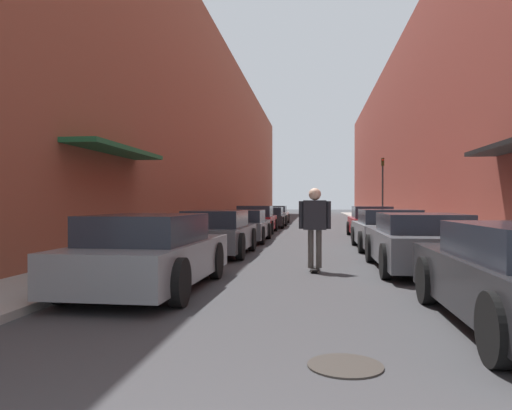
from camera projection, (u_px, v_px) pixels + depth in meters
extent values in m
plane|color=#38383A|center=(311.00, 229.00, 27.43)|extent=(144.41, 144.41, 0.00)
cube|color=gray|center=(246.00, 223.00, 34.48)|extent=(1.80, 65.64, 0.12)
cube|color=gray|center=(380.00, 224.00, 33.42)|extent=(1.80, 65.64, 0.12)
cube|color=brown|center=(204.00, 140.00, 34.78)|extent=(4.00, 65.64, 11.69)
cube|color=#1E6038|center=(118.00, 150.00, 13.33)|extent=(1.00, 4.80, 0.12)
cube|color=brown|center=(425.00, 136.00, 33.05)|extent=(4.00, 65.64, 11.74)
cube|color=gray|center=(151.00, 260.00, 8.60)|extent=(1.93, 4.37, 0.63)
cube|color=#232833|center=(146.00, 229.00, 8.38)|extent=(1.65, 2.29, 0.47)
cylinder|color=black|center=(130.00, 259.00, 10.03)|extent=(0.18, 0.72, 0.72)
cylinder|color=black|center=(216.00, 261.00, 9.82)|extent=(0.18, 0.72, 0.72)
cylinder|color=black|center=(63.00, 280.00, 7.37)|extent=(0.18, 0.72, 0.72)
cylinder|color=black|center=(180.00, 282.00, 7.17)|extent=(0.18, 0.72, 0.72)
cube|color=#515459|center=(217.00, 237.00, 14.25)|extent=(1.80, 4.00, 0.61)
cube|color=#232833|center=(216.00, 219.00, 14.05)|extent=(1.56, 2.09, 0.47)
cylinder|color=black|center=(198.00, 239.00, 15.58)|extent=(0.18, 0.72, 0.72)
cylinder|color=black|center=(252.00, 239.00, 15.38)|extent=(0.18, 0.72, 0.72)
cylinder|color=black|center=(176.00, 246.00, 13.13)|extent=(0.18, 0.72, 0.72)
cylinder|color=black|center=(240.00, 247.00, 12.93)|extent=(0.18, 0.72, 0.72)
cube|color=#515459|center=(243.00, 229.00, 19.16)|extent=(1.83, 4.29, 0.60)
cube|color=#232833|center=(242.00, 216.00, 18.94)|extent=(1.59, 2.24, 0.43)
cylinder|color=black|center=(227.00, 231.00, 20.58)|extent=(0.18, 0.65, 0.65)
cylinder|color=black|center=(269.00, 231.00, 20.37)|extent=(0.18, 0.65, 0.65)
cylinder|color=black|center=(214.00, 235.00, 17.95)|extent=(0.18, 0.65, 0.65)
cylinder|color=black|center=(262.00, 235.00, 17.74)|extent=(0.18, 0.65, 0.65)
cube|color=maroon|center=(256.00, 223.00, 24.49)|extent=(1.80, 4.08, 0.64)
cube|color=#232833|center=(256.00, 211.00, 24.28)|extent=(1.57, 2.13, 0.51)
cylinder|color=black|center=(242.00, 225.00, 25.85)|extent=(0.18, 0.65, 0.65)
cylinder|color=black|center=(276.00, 225.00, 25.64)|extent=(0.18, 0.65, 0.65)
cylinder|color=black|center=(234.00, 227.00, 23.34)|extent=(0.18, 0.65, 0.65)
cylinder|color=black|center=(271.00, 228.00, 23.13)|extent=(0.18, 0.65, 0.65)
cube|color=#232326|center=(269.00, 220.00, 29.75)|extent=(1.91, 4.35, 0.56)
cube|color=#232833|center=(268.00, 211.00, 29.53)|extent=(1.67, 2.27, 0.46)
cylinder|color=black|center=(256.00, 221.00, 31.20)|extent=(0.18, 0.67, 0.67)
cylinder|color=black|center=(285.00, 221.00, 30.98)|extent=(0.18, 0.67, 0.67)
cylinder|color=black|center=(250.00, 223.00, 28.53)|extent=(0.18, 0.67, 0.67)
cylinder|color=black|center=(283.00, 223.00, 28.31)|extent=(0.18, 0.67, 0.67)
cube|color=silver|center=(275.00, 216.00, 34.81)|extent=(1.73, 4.05, 0.63)
cube|color=#232833|center=(275.00, 209.00, 34.61)|extent=(1.52, 2.11, 0.43)
cylinder|color=black|center=(265.00, 218.00, 36.16)|extent=(0.18, 0.65, 0.65)
cylinder|color=black|center=(288.00, 218.00, 35.96)|extent=(0.18, 0.65, 0.65)
cylinder|color=black|center=(261.00, 219.00, 33.66)|extent=(0.18, 0.65, 0.65)
cylinder|color=black|center=(286.00, 220.00, 33.47)|extent=(0.18, 0.65, 0.65)
cylinder|color=black|center=(426.00, 280.00, 7.42)|extent=(0.18, 0.70, 0.70)
cylinder|color=black|center=(496.00, 330.00, 4.56)|extent=(0.18, 0.70, 0.70)
cube|color=#515459|center=(419.00, 247.00, 11.04)|extent=(1.87, 4.45, 0.67)
cube|color=#232833|center=(421.00, 223.00, 10.81)|extent=(1.65, 2.32, 0.40)
cylinder|color=black|center=(370.00, 248.00, 12.52)|extent=(0.18, 0.71, 0.71)
cylinder|color=black|center=(445.00, 249.00, 12.30)|extent=(0.18, 0.71, 0.71)
cylinder|color=black|center=(386.00, 261.00, 9.78)|extent=(0.18, 0.71, 0.71)
cylinder|color=black|center=(483.00, 263.00, 9.56)|extent=(0.18, 0.71, 0.71)
cube|color=gray|center=(388.00, 233.00, 15.97)|extent=(1.99, 4.26, 0.66)
cube|color=#232833|center=(389.00, 216.00, 15.76)|extent=(1.73, 2.22, 0.44)
cylinder|color=black|center=(354.00, 236.00, 17.38)|extent=(0.18, 0.65, 0.65)
cylinder|color=black|center=(410.00, 236.00, 17.16)|extent=(0.18, 0.65, 0.65)
cylinder|color=black|center=(362.00, 242.00, 14.78)|extent=(0.18, 0.65, 0.65)
cylinder|color=black|center=(428.00, 243.00, 14.56)|extent=(0.18, 0.65, 0.65)
cube|color=maroon|center=(371.00, 226.00, 21.37)|extent=(1.75, 4.34, 0.66)
cube|color=#232833|center=(371.00, 212.00, 21.15)|extent=(1.53, 2.26, 0.50)
cylinder|color=black|center=(349.00, 228.00, 22.81)|extent=(0.18, 0.62, 0.62)
cylinder|color=black|center=(387.00, 228.00, 22.61)|extent=(0.18, 0.62, 0.62)
cylinder|color=black|center=(353.00, 232.00, 20.14)|extent=(0.18, 0.62, 0.62)
cylinder|color=black|center=(396.00, 232.00, 19.94)|extent=(0.18, 0.62, 0.62)
cube|color=black|center=(315.00, 268.00, 10.89)|extent=(0.20, 0.78, 0.02)
cylinder|color=beige|center=(311.00, 268.00, 11.15)|extent=(0.03, 0.06, 0.06)
cylinder|color=beige|center=(318.00, 269.00, 11.13)|extent=(0.03, 0.06, 0.06)
cylinder|color=beige|center=(311.00, 272.00, 10.65)|extent=(0.03, 0.06, 0.06)
cylinder|color=beige|center=(318.00, 272.00, 10.63)|extent=(0.03, 0.06, 0.06)
cylinder|color=#47423D|center=(311.00, 249.00, 10.90)|extent=(0.12, 0.12, 0.84)
cylinder|color=#47423D|center=(319.00, 249.00, 10.88)|extent=(0.12, 0.12, 0.84)
cube|color=#232328|center=(315.00, 215.00, 10.88)|extent=(0.50, 0.22, 0.64)
sphere|color=beige|center=(315.00, 194.00, 10.88)|extent=(0.27, 0.27, 0.27)
cylinder|color=#232328|center=(301.00, 215.00, 10.92)|extent=(0.10, 0.10, 0.61)
cylinder|color=#232328|center=(329.00, 215.00, 10.85)|extent=(0.10, 0.10, 0.61)
cylinder|color=#332D28|center=(345.00, 366.00, 4.59)|extent=(0.70, 0.70, 0.02)
cylinder|color=#2D2D2D|center=(383.00, 192.00, 28.86)|extent=(0.10, 0.10, 3.94)
cube|color=#332D0F|center=(383.00, 162.00, 28.85)|extent=(0.16, 0.16, 0.45)
sphere|color=red|center=(383.00, 160.00, 28.76)|extent=(0.11, 0.11, 0.11)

